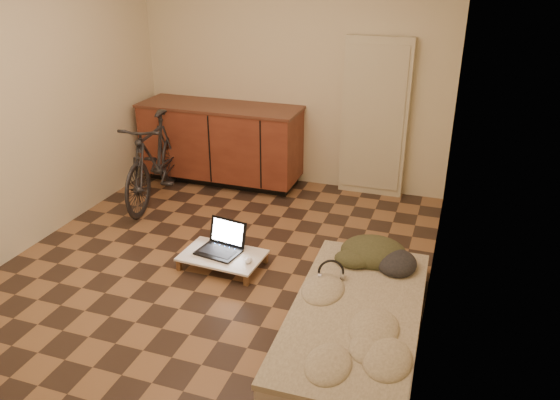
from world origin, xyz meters
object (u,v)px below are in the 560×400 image
(futon, at_px, (355,318))
(laptop, at_px, (222,245))
(lap_desk, at_px, (222,256))
(bicycle, at_px, (154,155))

(futon, relative_size, laptop, 4.68)
(futon, distance_m, lap_desk, 1.33)
(bicycle, height_order, laptop, bicycle)
(futon, distance_m, laptop, 1.39)
(futon, relative_size, lap_desk, 2.63)
(bicycle, bearing_deg, futon, -40.17)
(bicycle, xyz_separation_m, futon, (2.50, -1.53, -0.43))
(bicycle, bearing_deg, laptop, -48.11)
(bicycle, relative_size, laptop, 3.92)
(futon, height_order, laptop, laptop)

